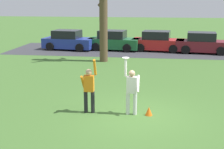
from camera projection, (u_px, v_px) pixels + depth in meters
ground_plane at (136, 116)px, 11.24m from camera, size 120.00×120.00×0.00m
person_catcher at (132, 88)px, 11.16m from camera, size 0.54×0.49×2.08m
person_defender at (89, 87)px, 11.34m from camera, size 0.55×0.49×2.04m
frisbee_disc at (126, 58)px, 10.93m from camera, size 0.25×0.25×0.02m
parked_car_blue at (68, 41)px, 25.64m from camera, size 4.29×2.42×1.59m
parked_car_green at (114, 41)px, 25.45m from camera, size 4.29×2.42×1.59m
parked_car_red at (158, 42)px, 25.00m from camera, size 4.29×2.42×1.59m
parked_car_maroon at (203, 43)px, 24.07m from camera, size 4.29×2.42×1.59m
parking_strip at (133, 50)px, 25.30m from camera, size 19.85×6.40×0.01m
bare_tree_tall at (104, 9)px, 20.18m from camera, size 1.58×1.95×7.00m
field_cone_orange at (149, 111)px, 11.27m from camera, size 0.26×0.26×0.32m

